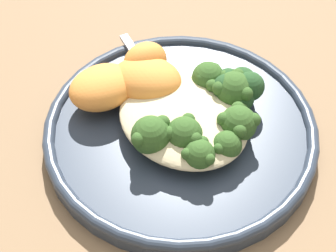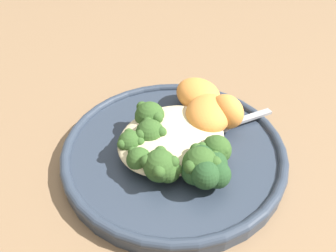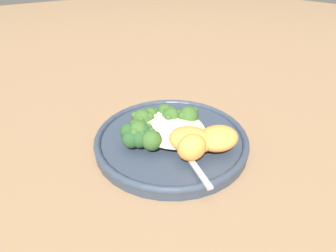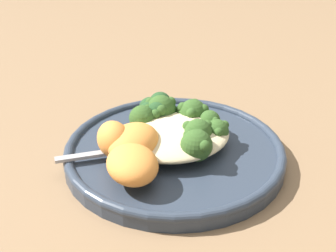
{
  "view_description": "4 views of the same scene",
  "coord_description": "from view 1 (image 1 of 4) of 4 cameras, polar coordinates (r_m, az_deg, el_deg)",
  "views": [
    {
      "loc": [
        -0.26,
        0.26,
        0.43
      ],
      "look_at": [
        -0.02,
        0.03,
        0.04
      ],
      "focal_mm": 60.0,
      "sensor_mm": 36.0,
      "label": 1
    },
    {
      "loc": [
        -0.21,
        -0.19,
        0.29
      ],
      "look_at": [
        -0.01,
        0.03,
        0.03
      ],
      "focal_mm": 35.0,
      "sensor_mm": 36.0,
      "label": 2
    },
    {
      "loc": [
        0.28,
        -0.23,
        0.28
      ],
      "look_at": [
        -0.01,
        0.0,
        0.04
      ],
      "focal_mm": 28.0,
      "sensor_mm": 36.0,
      "label": 3
    },
    {
      "loc": [
        0.25,
        0.41,
        0.32
      ],
      "look_at": [
        -0.02,
        -0.01,
        0.04
      ],
      "focal_mm": 50.0,
      "sensor_mm": 36.0,
      "label": 4
    }
  ],
  "objects": [
    {
      "name": "broccoli_stalk_6",
      "position": [
        0.55,
        5.46,
        3.33
      ],
      "size": [
        0.07,
        0.09,
        0.04
      ],
      "rotation": [
        0.0,
        0.0,
        4.08
      ],
      "color": "#ADC675",
      "rests_on": "plate"
    },
    {
      "name": "quinoa_mound",
      "position": [
        0.53,
        1.54,
        0.76
      ],
      "size": [
        0.13,
        0.11,
        0.02
      ],
      "primitive_type": "ellipsoid",
      "color": "beige",
      "rests_on": "plate"
    },
    {
      "name": "sweet_potato_chunk_2",
      "position": [
        0.55,
        -6.66,
        3.94
      ],
      "size": [
        0.07,
        0.08,
        0.04
      ],
      "primitive_type": "ellipsoid",
      "rotation": [
        0.0,
        0.0,
        4.49
      ],
      "color": "orange",
      "rests_on": "plate"
    },
    {
      "name": "broccoli_stalk_2",
      "position": [
        0.51,
        2.3,
        -1.45
      ],
      "size": [
        0.1,
        0.05,
        0.03
      ],
      "rotation": [
        0.0,
        0.0,
        2.76
      ],
      "color": "#ADC675",
      "rests_on": "plate"
    },
    {
      "name": "sweet_potato_chunk_0",
      "position": [
        0.56,
        -2.19,
        4.74
      ],
      "size": [
        0.09,
        0.09,
        0.04
      ],
      "primitive_type": "ellipsoid",
      "rotation": [
        0.0,
        0.0,
        0.58
      ],
      "color": "orange",
      "rests_on": "plate"
    },
    {
      "name": "ground_plane",
      "position": [
        0.57,
        1.08,
        0.19
      ],
      "size": [
        4.0,
        4.0,
        0.0
      ],
      "primitive_type": "plane",
      "color": "#846647"
    },
    {
      "name": "broccoli_stalk_4",
      "position": [
        0.53,
        5.84,
        0.56
      ],
      "size": [
        0.1,
        0.05,
        0.04
      ],
      "rotation": [
        0.0,
        0.0,
        3.47
      ],
      "color": "#ADC675",
      "rests_on": "plate"
    },
    {
      "name": "sweet_potato_chunk_1",
      "position": [
        0.57,
        -2.34,
        6.51
      ],
      "size": [
        0.04,
        0.05,
        0.04
      ],
      "primitive_type": "ellipsoid",
      "rotation": [
        0.0,
        0.0,
        4.55
      ],
      "color": "orange",
      "rests_on": "plate"
    },
    {
      "name": "broccoli_stalk_5",
      "position": [
        0.54,
        4.21,
        1.34
      ],
      "size": [
        0.11,
        0.06,
        0.03
      ],
      "rotation": [
        0.0,
        0.0,
        3.59
      ],
      "color": "#ADC675",
      "rests_on": "plate"
    },
    {
      "name": "broccoli_stalk_7",
      "position": [
        0.56,
        3.69,
        4.22
      ],
      "size": [
        0.04,
        0.08,
        0.03
      ],
      "rotation": [
        0.0,
        0.0,
        4.48
      ],
      "color": "#ADC675",
      "rests_on": "plate"
    },
    {
      "name": "broccoli_stalk_3",
      "position": [
        0.52,
        3.85,
        -0.5
      ],
      "size": [
        0.12,
        0.03,
        0.03
      ],
      "rotation": [
        0.0,
        0.0,
        3.13
      ],
      "color": "#ADC675",
      "rests_on": "plate"
    },
    {
      "name": "kale_tuft",
      "position": [
        0.55,
        7.04,
        3.93
      ],
      "size": [
        0.05,
        0.05,
        0.03
      ],
      "color": "#234723",
      "rests_on": "plate"
    },
    {
      "name": "spoon",
      "position": [
        0.58,
        -1.89,
        5.32
      ],
      "size": [
        0.1,
        0.05,
        0.01
      ],
      "rotation": [
        0.0,
        0.0,
        5.98
      ],
      "color": "#A3A3A8",
      "rests_on": "plate"
    },
    {
      "name": "broccoli_stalk_0",
      "position": [
        0.52,
        -1.37,
        -0.36
      ],
      "size": [
        0.06,
        0.08,
        0.04
      ],
      "rotation": [
        0.0,
        0.0,
        2.05
      ],
      "color": "#ADC675",
      "rests_on": "plate"
    },
    {
      "name": "broccoli_stalk_1",
      "position": [
        0.52,
        1.45,
        -0.47
      ],
      "size": [
        0.08,
        0.05,
        0.03
      ],
      "rotation": [
        0.0,
        0.0,
        2.67
      ],
      "color": "#ADC675",
      "rests_on": "plate"
    },
    {
      "name": "plate",
      "position": [
        0.55,
        1.29,
        -0.52
      ],
      "size": [
        0.27,
        0.27,
        0.02
      ],
      "color": "#2D3847",
      "rests_on": "ground_plane"
    }
  ]
}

